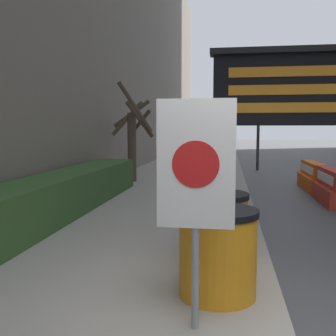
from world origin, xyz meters
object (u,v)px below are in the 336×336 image
warning_sign (196,178)px  message_board (290,90)px  barrel_drum_middle (216,228)px  jersey_barrier_orange_far (313,177)px  barrel_drum_foreground (218,252)px  traffic_light_near_curb (259,102)px  jersey_barrier_red_striped (332,188)px

warning_sign → message_board: size_ratio=0.59×
barrel_drum_middle → warning_sign: (-0.11, -1.58, 0.78)m
barrel_drum_middle → jersey_barrier_orange_far: 7.47m
barrel_drum_foreground → traffic_light_near_curb: (1.29, 12.87, 2.21)m
jersey_barrier_red_striped → traffic_light_near_curb: bearing=99.4°
barrel_drum_foreground → jersey_barrier_orange_far: barrel_drum_foreground is taller
barrel_drum_middle → jersey_barrier_red_striped: barrel_drum_middle is taller
barrel_drum_foreground → jersey_barrier_red_striped: (2.46, 5.79, -0.21)m
warning_sign → traffic_light_near_curb: 13.69m
barrel_drum_foreground → barrel_drum_middle: same height
barrel_drum_foreground → message_board: (1.09, 3.32, 1.80)m
traffic_light_near_curb → warning_sign: bearing=-96.1°
message_board → traffic_light_near_curb: 9.56m
warning_sign → jersey_barrier_orange_far: bearing=73.1°
traffic_light_near_curb → barrel_drum_middle: bearing=-96.4°
barrel_drum_foreground → warning_sign: size_ratio=0.46×
barrel_drum_foreground → barrel_drum_middle: 0.91m
message_board → jersey_barrier_red_striped: message_board is taller
jersey_barrier_red_striped → warning_sign: bearing=-112.1°
barrel_drum_middle → warning_sign: 1.76m
message_board → jersey_barrier_orange_far: size_ratio=1.53×
jersey_barrier_orange_far → barrel_drum_foreground: bearing=-107.2°
jersey_barrier_red_striped → traffic_light_near_curb: size_ratio=0.47×
barrel_drum_middle → jersey_barrier_red_striped: size_ratio=0.46×
warning_sign → message_board: bearing=72.6°
jersey_barrier_orange_far → traffic_light_near_curb: traffic_light_near_curb is taller
warning_sign → jersey_barrier_orange_far: (2.62, 8.61, -1.00)m
warning_sign → jersey_barrier_red_striped: 7.03m
barrel_drum_foreground → jersey_barrier_orange_far: bearing=72.8°
jersey_barrier_red_striped → message_board: bearing=-119.1°
traffic_light_near_curb → jersey_barrier_red_striped: bearing=-80.6°
message_board → jersey_barrier_orange_far: message_board is taller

